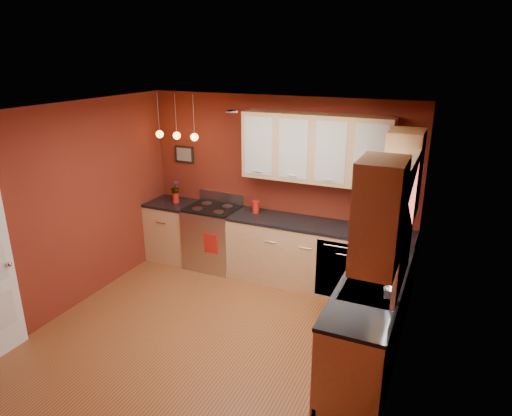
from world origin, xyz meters
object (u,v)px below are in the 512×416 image
at_px(gas_range, 213,237).
at_px(sink, 370,290).
at_px(coffee_maker, 371,220).
at_px(soap_pump, 389,292).
at_px(red_canister, 256,207).

height_order(gas_range, sink, sink).
relative_size(coffee_maker, soap_pump, 1.36).
distance_m(red_canister, coffee_maker, 1.65).
bearing_deg(coffee_maker, red_canister, -163.04).
relative_size(gas_range, red_canister, 6.34).
distance_m(red_canister, soap_pump, 2.79).
bearing_deg(sink, coffee_maker, 100.77).
distance_m(sink, soap_pump, 0.31).
bearing_deg(red_canister, sink, -39.11).
xyz_separation_m(sink, coffee_maker, (-0.30, 1.59, 0.16)).
relative_size(gas_range, soap_pump, 5.27).
relative_size(red_canister, soap_pump, 0.83).
distance_m(gas_range, sink, 3.05).
bearing_deg(soap_pump, coffee_maker, 105.83).
height_order(red_canister, soap_pump, soap_pump).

